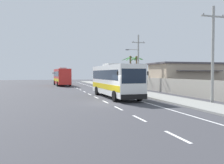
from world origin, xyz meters
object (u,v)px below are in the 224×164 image
object	(u,v)px
coach_bus_foreground	(115,80)
utility_pole_mid	(138,61)
pedestrian_near_kerb	(141,86)
utility_pole_nearest	(213,52)
coach_bus_far_lane	(62,76)
motorcycle_beside_bus	(109,86)
palm_nearest	(130,65)
roadside_building	(186,77)
palm_second	(136,64)

from	to	relation	value
coach_bus_foreground	utility_pole_mid	world-z (taller)	utility_pole_mid
pedestrian_near_kerb	utility_pole_nearest	size ratio (longest dim) A/B	0.19
utility_pole_mid	coach_bus_far_lane	bearing A→B (deg)	121.69
utility_pole_nearest	motorcycle_beside_bus	bearing A→B (deg)	105.08
utility_pole_nearest	utility_pole_mid	xyz separation A→B (m)	(-0.11, 17.16, 0.18)
utility_pole_mid	pedestrian_near_kerb	bearing A→B (deg)	-106.61
coach_bus_far_lane	motorcycle_beside_bus	size ratio (longest dim) A/B	5.48
coach_bus_far_lane	motorcycle_beside_bus	bearing A→B (deg)	-70.31
pedestrian_near_kerb	palm_nearest	xyz separation A→B (m)	(3.27, 13.12, 3.24)
pedestrian_near_kerb	roadside_building	xyz separation A→B (m)	(8.41, 1.95, 1.19)
coach_bus_far_lane	utility_pole_mid	distance (m)	20.53
pedestrian_near_kerb	utility_pole_mid	size ratio (longest dim) A/B	0.18
utility_pole_nearest	utility_pole_mid	size ratio (longest dim) A/B	0.97
motorcycle_beside_bus	utility_pole_nearest	size ratio (longest dim) A/B	0.23
coach_bus_far_lane	roadside_building	xyz separation A→B (m)	(17.77, -19.85, 0.14)
palm_nearest	palm_second	size ratio (longest dim) A/B	1.08
utility_pole_nearest	pedestrian_near_kerb	bearing A→B (deg)	96.47
pedestrian_near_kerb	utility_pole_mid	bearing A→B (deg)	96.46
motorcycle_beside_bus	palm_nearest	size ratio (longest dim) A/B	0.32
roadside_building	utility_pole_mid	bearing A→B (deg)	160.34
utility_pole_mid	palm_second	world-z (taller)	utility_pole_mid
coach_bus_foreground	utility_pole_nearest	bearing A→B (deg)	-47.71
roadside_building	coach_bus_far_lane	bearing A→B (deg)	131.83
palm_second	roadside_building	world-z (taller)	palm_second
coach_bus_far_lane	utility_pole_mid	size ratio (longest dim) A/B	1.23
roadside_building	utility_pole_nearest	bearing A→B (deg)	-115.46
palm_nearest	palm_second	xyz separation A→B (m)	(-0.87, -5.37, 0.03)
coach_bus_foreground	utility_pole_nearest	xyz separation A→B (m)	(6.75, -7.42, 2.51)
motorcycle_beside_bus	roadside_building	xyz separation A→B (m)	(11.65, -2.76, 1.51)
pedestrian_near_kerb	palm_nearest	distance (m)	13.91
coach_bus_foreground	palm_second	bearing A→B (deg)	59.37
roadside_building	pedestrian_near_kerb	bearing A→B (deg)	-166.97
coach_bus_foreground	coach_bus_far_lane	distance (m)	27.37
motorcycle_beside_bus	palm_nearest	world-z (taller)	palm_nearest
pedestrian_near_kerb	utility_pole_mid	distance (m)	5.95
coach_bus_foreground	roadside_building	world-z (taller)	roadside_building
coach_bus_foreground	utility_pole_nearest	world-z (taller)	utility_pole_nearest
utility_pole_mid	palm_second	bearing A→B (deg)	71.99
motorcycle_beside_bus	utility_pole_nearest	bearing A→B (deg)	-74.92
motorcycle_beside_bus	palm_second	size ratio (longest dim) A/B	0.35
coach_bus_foreground	coach_bus_far_lane	world-z (taller)	coach_bus_far_lane
palm_second	utility_pole_nearest	bearing A→B (deg)	-92.69
palm_second	roadside_building	distance (m)	8.61
utility_pole_nearest	coach_bus_far_lane	bearing A→B (deg)	107.39
utility_pole_nearest	roadside_building	distance (m)	16.37
utility_pole_nearest	roadside_building	bearing A→B (deg)	64.54
motorcycle_beside_bus	palm_nearest	xyz separation A→B (m)	(6.52, 8.42, 3.56)
utility_pole_nearest	palm_second	world-z (taller)	utility_pole_nearest
utility_pole_nearest	palm_second	distance (m)	20.46
coach_bus_far_lane	roadside_building	distance (m)	26.64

